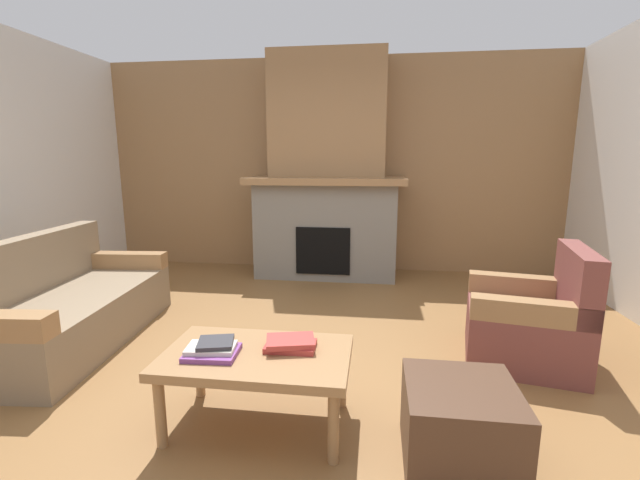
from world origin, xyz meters
TOP-DOWN VIEW (x-y plane):
  - ground at (0.00, 0.00)m, footprint 9.00×9.00m
  - wall_back_wood_panel at (0.00, 3.00)m, footprint 6.00×0.12m
  - fireplace at (0.00, 2.62)m, footprint 1.90×0.82m
  - couch at (-1.82, 0.32)m, footprint 0.99×1.87m
  - armchair at (1.73, 0.47)m, footprint 0.89×0.89m
  - coffee_table at (-0.01, -0.53)m, footprint 1.00×0.60m
  - ottoman at (1.03, -0.69)m, footprint 0.52×0.52m
  - book_stack_near_edge at (-0.23, -0.59)m, footprint 0.28×0.24m
  - book_stack_center at (0.17, -0.47)m, footprint 0.29×0.24m

SIDE VIEW (x-z plane):
  - ground at x=0.00m, z-range 0.00..0.00m
  - ottoman at x=1.03m, z-range 0.00..0.40m
  - couch at x=-1.82m, z-range -0.14..0.71m
  - armchair at x=1.73m, z-range -0.13..0.72m
  - coffee_table at x=-0.01m, z-range 0.16..0.59m
  - book_stack_center at x=0.17m, z-range 0.43..0.49m
  - book_stack_near_edge at x=-0.23m, z-range 0.42..0.50m
  - fireplace at x=0.00m, z-range -0.19..2.51m
  - wall_back_wood_panel at x=0.00m, z-range 0.00..2.70m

